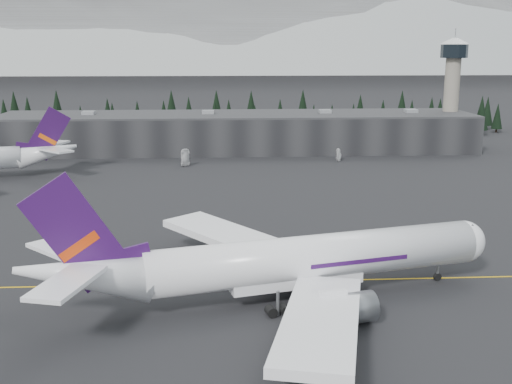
{
  "coord_description": "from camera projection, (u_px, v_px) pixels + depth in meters",
  "views": [
    {
      "loc": [
        -6.84,
        -93.44,
        34.84
      ],
      "look_at": [
        0.0,
        20.0,
        9.0
      ],
      "focal_mm": 45.0,
      "sensor_mm": 36.0,
      "label": 1
    }
  ],
  "objects": [
    {
      "name": "ground",
      "position": [
        264.0,
        277.0,
        99.08
      ],
      "size": [
        1400.0,
        1400.0,
        0.0
      ],
      "primitive_type": "plane",
      "color": "black",
      "rests_on": "ground"
    },
    {
      "name": "taxiline",
      "position": [
        265.0,
        282.0,
        97.13
      ],
      "size": [
        400.0,
        0.4,
        0.02
      ],
      "primitive_type": "cube",
      "color": "gold",
      "rests_on": "ground"
    },
    {
      "name": "terminal",
      "position": [
        238.0,
        132.0,
        219.35
      ],
      "size": [
        160.0,
        30.0,
        12.6
      ],
      "color": "black",
      "rests_on": "ground"
    },
    {
      "name": "control_tower",
      "position": [
        452.0,
        80.0,
        222.87
      ],
      "size": [
        10.0,
        10.0,
        37.7
      ],
      "color": "gray",
      "rests_on": "ground"
    },
    {
      "name": "treeline",
      "position": [
        235.0,
        117.0,
        255.1
      ],
      "size": [
        360.0,
        20.0,
        15.0
      ],
      "primitive_type": "cube",
      "color": "black",
      "rests_on": "ground"
    },
    {
      "name": "mountain_ridge",
      "position": [
        221.0,
        68.0,
        1072.42
      ],
      "size": [
        4400.0,
        900.0,
        420.0
      ],
      "primitive_type": null,
      "color": "white",
      "rests_on": "ground"
    },
    {
      "name": "jet_main",
      "position": [
        276.0,
        262.0,
        88.7
      ],
      "size": [
        66.96,
        61.04,
        20.07
      ],
      "rotation": [
        0.0,
        0.0,
        0.25
      ],
      "color": "white",
      "rests_on": "ground"
    },
    {
      "name": "gse_vehicle_a",
      "position": [
        185.0,
        164.0,
        190.74
      ],
      "size": [
        4.02,
        5.83,
        1.48
      ],
      "primitive_type": "imported",
      "rotation": [
        0.0,
        0.0,
        0.32
      ],
      "color": "silver",
      "rests_on": "ground"
    },
    {
      "name": "gse_vehicle_b",
      "position": [
        339.0,
        159.0,
        199.79
      ],
      "size": [
        4.23,
        2.64,
        1.34
      ],
      "primitive_type": "imported",
      "rotation": [
        0.0,
        0.0,
        -1.28
      ],
      "color": "white",
      "rests_on": "ground"
    }
  ]
}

